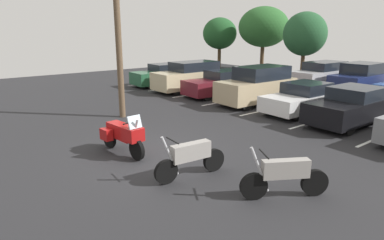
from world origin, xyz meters
name	(u,v)px	position (x,y,z in m)	size (l,w,h in m)	color
ground	(149,156)	(0.00, 0.00, -0.05)	(44.00, 44.00, 0.10)	#262628
motorcycle_touring	(123,134)	(-0.51, -0.59, 0.65)	(2.24, 0.97, 1.38)	black
motorcycle_second	(284,176)	(4.43, 1.03, 0.55)	(1.20, 1.92, 1.31)	black
motorcycle_third	(190,157)	(2.17, 0.00, 0.57)	(0.62, 2.16, 1.29)	black
parking_stripes	(273,108)	(-1.65, 8.31, 0.00)	(21.87, 4.87, 0.01)	silver
car_green	(165,75)	(-11.11, 8.06, 0.74)	(1.93, 4.64, 1.52)	#235638
car_champagne	(190,76)	(-8.31, 8.15, 0.93)	(1.90, 4.74, 1.86)	#C1B289
car_maroon	(222,83)	(-5.79, 8.64, 0.73)	(2.10, 4.79, 1.50)	maroon
car_tan	(258,86)	(-2.95, 8.52, 0.97)	(1.90, 4.55, 1.98)	tan
car_white	(304,99)	(-0.23, 8.68, 0.69)	(1.89, 4.42, 1.44)	white
car_black	(353,106)	(2.18, 8.61, 0.75)	(1.92, 4.71, 1.56)	black
car_far_silver	(322,75)	(-3.79, 16.06, 0.86)	(2.00, 4.76, 1.73)	#B7B7BC
car_far_navy	(360,79)	(-1.08, 15.83, 0.91)	(1.90, 4.26, 1.87)	navy
utility_pole	(118,33)	(-4.83, 1.54, 3.70)	(1.62, 1.01, 7.11)	brown
tree_far_left	(264,27)	(-13.16, 20.86, 4.08)	(4.78, 4.78, 5.99)	#4C3823
tree_center_left	(305,34)	(-7.02, 18.54, 3.50)	(3.35, 3.35, 5.20)	#4C3823
tree_center_right	(220,34)	(-17.80, 19.46, 3.44)	(3.51, 3.51, 5.06)	#4C3823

